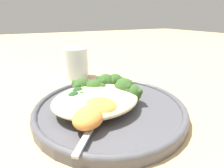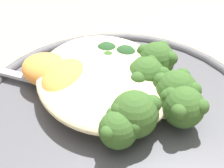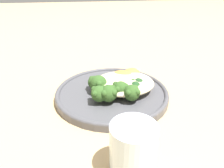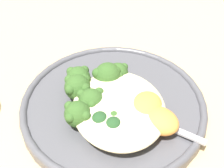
{
  "view_description": "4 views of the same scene",
  "coord_description": "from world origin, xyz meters",
  "px_view_note": "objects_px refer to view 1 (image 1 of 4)",
  "views": [
    {
      "loc": [
        -0.12,
        -0.27,
        0.18
      ],
      "look_at": [
        0.02,
        0.01,
        0.06
      ],
      "focal_mm": 28.0,
      "sensor_mm": 36.0,
      "label": 1
    },
    {
      "loc": [
        0.27,
        -0.08,
        0.27
      ],
      "look_at": [
        0.0,
        0.01,
        0.04
      ],
      "focal_mm": 60.0,
      "sensor_mm": 36.0,
      "label": 2
    },
    {
      "loc": [
        0.09,
        0.5,
        0.3
      ],
      "look_at": [
        0.01,
        -0.0,
        0.03
      ],
      "focal_mm": 35.0,
      "sensor_mm": 36.0,
      "label": 3
    },
    {
      "loc": [
        -0.32,
        0.06,
        0.37
      ],
      "look_at": [
        0.02,
        0.01,
        0.06
      ],
      "focal_mm": 50.0,
      "sensor_mm": 36.0,
      "label": 4
    }
  ],
  "objects_px": {
    "plate": "(110,107)",
    "broccoli_stalk_0": "(130,94)",
    "broccoli_stalk_2": "(114,86)",
    "broccoli_stalk_6": "(88,101)",
    "water_glass": "(76,63)",
    "broccoli_stalk_4": "(98,90)",
    "spoon": "(92,124)",
    "sweet_potato_chunk_1": "(89,117)",
    "sweet_potato_chunk_0": "(100,108)",
    "broccoli_stalk_3": "(106,85)",
    "broccoli_stalk_5": "(84,88)",
    "broccoli_stalk_1": "(123,90)",
    "quinoa_mound": "(96,99)",
    "kale_tuft": "(78,98)"
  },
  "relations": [
    {
      "from": "kale_tuft",
      "to": "water_glass",
      "type": "bearing_deg",
      "value": 75.11
    },
    {
      "from": "broccoli_stalk_0",
      "to": "plate",
      "type": "bearing_deg",
      "value": 154.25
    },
    {
      "from": "plate",
      "to": "sweet_potato_chunk_1",
      "type": "distance_m",
      "value": 0.09
    },
    {
      "from": "sweet_potato_chunk_0",
      "to": "broccoli_stalk_2",
      "type": "bearing_deg",
      "value": 49.34
    },
    {
      "from": "broccoli_stalk_0",
      "to": "broccoli_stalk_5",
      "type": "distance_m",
      "value": 0.1
    },
    {
      "from": "spoon",
      "to": "sweet_potato_chunk_0",
      "type": "bearing_deg",
      "value": 174.11
    },
    {
      "from": "broccoli_stalk_5",
      "to": "spoon",
      "type": "bearing_deg",
      "value": 148.99
    },
    {
      "from": "plate",
      "to": "spoon",
      "type": "distance_m",
      "value": 0.09
    },
    {
      "from": "broccoli_stalk_1",
      "to": "broccoli_stalk_2",
      "type": "bearing_deg",
      "value": 68.51
    },
    {
      "from": "plate",
      "to": "broccoli_stalk_3",
      "type": "relative_size",
      "value": 2.89
    },
    {
      "from": "spoon",
      "to": "sweet_potato_chunk_1",
      "type": "bearing_deg",
      "value": -99.54
    },
    {
      "from": "broccoli_stalk_5",
      "to": "sweet_potato_chunk_0",
      "type": "relative_size",
      "value": 1.62
    },
    {
      "from": "plate",
      "to": "broccoli_stalk_0",
      "type": "bearing_deg",
      "value": -21.43
    },
    {
      "from": "broccoli_stalk_3",
      "to": "kale_tuft",
      "type": "relative_size",
      "value": 2.13
    },
    {
      "from": "quinoa_mound",
      "to": "spoon",
      "type": "distance_m",
      "value": 0.06
    },
    {
      "from": "broccoli_stalk_2",
      "to": "broccoli_stalk_5",
      "type": "height_order",
      "value": "same"
    },
    {
      "from": "broccoli_stalk_2",
      "to": "broccoli_stalk_6",
      "type": "height_order",
      "value": "broccoli_stalk_2"
    },
    {
      "from": "plate",
      "to": "quinoa_mound",
      "type": "bearing_deg",
      "value": -173.36
    },
    {
      "from": "broccoli_stalk_0",
      "to": "water_glass",
      "type": "xyz_separation_m",
      "value": [
        -0.04,
        0.26,
        0.01
      ]
    },
    {
      "from": "spoon",
      "to": "water_glass",
      "type": "relative_size",
      "value": 0.92
    },
    {
      "from": "spoon",
      "to": "plate",
      "type": "bearing_deg",
      "value": 174.51
    },
    {
      "from": "water_glass",
      "to": "broccoli_stalk_3",
      "type": "bearing_deg",
      "value": -86.62
    },
    {
      "from": "plate",
      "to": "kale_tuft",
      "type": "relative_size",
      "value": 6.15
    },
    {
      "from": "water_glass",
      "to": "broccoli_stalk_0",
      "type": "bearing_deg",
      "value": -82.09
    },
    {
      "from": "broccoli_stalk_2",
      "to": "water_glass",
      "type": "relative_size",
      "value": 1.11
    },
    {
      "from": "quinoa_mound",
      "to": "kale_tuft",
      "type": "xyz_separation_m",
      "value": [
        -0.03,
        0.02,
        0.0
      ]
    },
    {
      "from": "broccoli_stalk_3",
      "to": "broccoli_stalk_6",
      "type": "height_order",
      "value": "broccoli_stalk_3"
    },
    {
      "from": "broccoli_stalk_5",
      "to": "kale_tuft",
      "type": "height_order",
      "value": "broccoli_stalk_5"
    },
    {
      "from": "broccoli_stalk_0",
      "to": "broccoli_stalk_4",
      "type": "height_order",
      "value": "broccoli_stalk_4"
    },
    {
      "from": "broccoli_stalk_2",
      "to": "broccoli_stalk_3",
      "type": "relative_size",
      "value": 1.0
    },
    {
      "from": "sweet_potato_chunk_0",
      "to": "water_glass",
      "type": "height_order",
      "value": "water_glass"
    },
    {
      "from": "broccoli_stalk_3",
      "to": "sweet_potato_chunk_0",
      "type": "distance_m",
      "value": 0.1
    },
    {
      "from": "broccoli_stalk_1",
      "to": "broccoli_stalk_3",
      "type": "bearing_deg",
      "value": 86.23
    },
    {
      "from": "sweet_potato_chunk_1",
      "to": "broccoli_stalk_6",
      "type": "bearing_deg",
      "value": 71.0
    },
    {
      "from": "plate",
      "to": "sweet_potato_chunk_1",
      "type": "bearing_deg",
      "value": -138.84
    },
    {
      "from": "quinoa_mound",
      "to": "broccoli_stalk_3",
      "type": "distance_m",
      "value": 0.07
    },
    {
      "from": "broccoli_stalk_5",
      "to": "broccoli_stalk_1",
      "type": "bearing_deg",
      "value": -144.79
    },
    {
      "from": "broccoli_stalk_1",
      "to": "spoon",
      "type": "xyz_separation_m",
      "value": [
        -0.09,
        -0.06,
        -0.02
      ]
    },
    {
      "from": "broccoli_stalk_4",
      "to": "spoon",
      "type": "bearing_deg",
      "value": 152.11
    },
    {
      "from": "quinoa_mound",
      "to": "broccoli_stalk_6",
      "type": "height_order",
      "value": "same"
    },
    {
      "from": "broccoli_stalk_0",
      "to": "broccoli_stalk_6",
      "type": "distance_m",
      "value": 0.08
    },
    {
      "from": "quinoa_mound",
      "to": "sweet_potato_chunk_1",
      "type": "xyz_separation_m",
      "value": [
        -0.03,
        -0.05,
        -0.0
      ]
    },
    {
      "from": "sweet_potato_chunk_0",
      "to": "sweet_potato_chunk_1",
      "type": "distance_m",
      "value": 0.03
    },
    {
      "from": "broccoli_stalk_1",
      "to": "broccoli_stalk_4",
      "type": "xyz_separation_m",
      "value": [
        -0.04,
        0.03,
        -0.0
      ]
    },
    {
      "from": "broccoli_stalk_4",
      "to": "spoon",
      "type": "relative_size",
      "value": 1.05
    },
    {
      "from": "broccoli_stalk_4",
      "to": "plate",
      "type": "bearing_deg",
      "value": -156.86
    },
    {
      "from": "broccoli_stalk_2",
      "to": "kale_tuft",
      "type": "bearing_deg",
      "value": 139.77
    },
    {
      "from": "broccoli_stalk_0",
      "to": "broccoli_stalk_6",
      "type": "xyz_separation_m",
      "value": [
        -0.08,
        0.02,
        -0.0
      ]
    },
    {
      "from": "sweet_potato_chunk_1",
      "to": "sweet_potato_chunk_0",
      "type": "bearing_deg",
      "value": 33.35
    },
    {
      "from": "broccoli_stalk_2",
      "to": "broccoli_stalk_5",
      "type": "bearing_deg",
      "value": 115.57
    }
  ]
}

